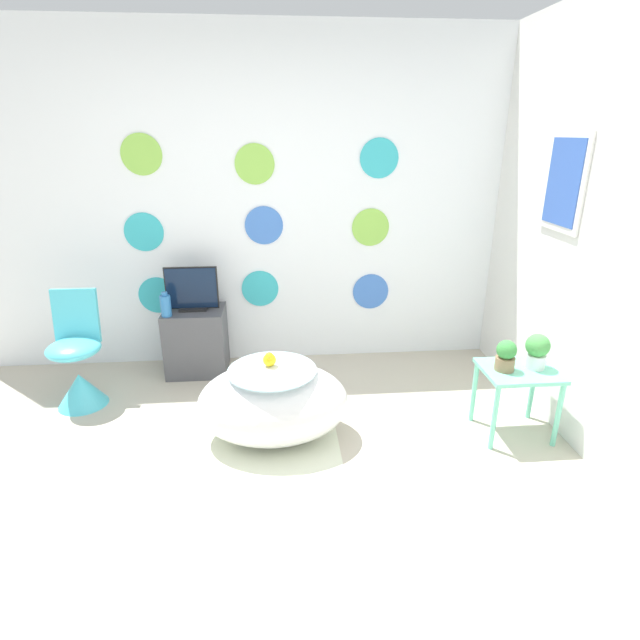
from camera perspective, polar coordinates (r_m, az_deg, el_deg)
The scene contains 13 objects.
ground_plane at distance 2.63m, azimuth -6.63°, elevation -23.84°, with size 12.00×12.00×0.00m, color #BCB29E.
wall_back_dotted at distance 4.05m, azimuth -6.70°, elevation 12.84°, with size 4.82×0.05×2.60m.
wall_right at distance 3.49m, azimuth 26.82°, elevation 9.67°, with size 0.06×3.11×2.60m.
rug at distance 3.27m, azimuth -6.15°, elevation -13.59°, with size 0.91×0.90×0.01m.
bathtub at distance 3.19m, azimuth -5.36°, elevation -9.37°, with size 0.95×0.67×0.49m.
rubber_duck at distance 3.07m, azimuth -5.81°, elevation -4.47°, with size 0.08×0.09×0.10m.
chair at distance 3.92m, azimuth -25.91°, elevation -5.13°, with size 0.36×0.36×0.82m.
tv_cabinet at distance 4.14m, azimuth -13.93°, elevation -2.31°, with size 0.47×0.38×0.53m.
tv at distance 4.00m, azimuth -14.44°, elevation 3.26°, with size 0.40×0.12×0.35m.
vase at distance 3.94m, azimuth -17.22°, elevation 1.61°, with size 0.08×0.08×0.19m.
side_table at distance 3.39m, azimuth 21.67°, elevation -6.46°, with size 0.46×0.38×0.46m.
potted_plant_left at distance 3.27m, azimuth 20.47°, elevation -3.82°, with size 0.12×0.12×0.20m.
potted_plant_right at distance 3.37m, azimuth 23.56°, elevation -3.16°, with size 0.15×0.15×0.22m.
Camera 1 is at (0.12, -1.88, 1.84)m, focal length 28.00 mm.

